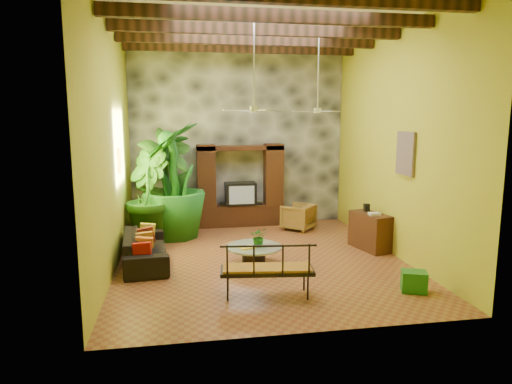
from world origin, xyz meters
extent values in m
plane|color=brown|center=(0.00, 0.00, 0.00)|extent=(7.00, 7.00, 0.00)
cube|color=silver|center=(0.00, 0.00, 5.00)|extent=(6.00, 7.00, 0.02)
cube|color=gold|center=(0.00, 3.50, 2.50)|extent=(6.00, 0.02, 5.00)
cube|color=gold|center=(-3.00, 0.00, 2.50)|extent=(0.02, 7.00, 5.00)
cube|color=gold|center=(3.00, 0.00, 2.50)|extent=(0.02, 7.00, 5.00)
cube|color=#303236|center=(0.00, 3.44, 2.50)|extent=(5.98, 0.10, 4.98)
cube|color=#3C2013|center=(0.00, -1.30, 4.78)|extent=(5.95, 0.16, 0.22)
cube|color=#3C2013|center=(0.00, 0.00, 4.78)|extent=(5.95, 0.16, 0.22)
cube|color=#3C2013|center=(0.00, 1.30, 4.78)|extent=(5.95, 0.16, 0.22)
cube|color=#3C2013|center=(0.00, 2.60, 4.78)|extent=(5.95, 0.16, 0.22)
cube|color=#341C0E|center=(0.00, 3.14, 0.30)|extent=(2.40, 0.50, 0.60)
cube|color=#341C0E|center=(-0.95, 3.14, 1.30)|extent=(0.50, 0.48, 2.00)
cube|color=#341C0E|center=(0.95, 3.14, 1.30)|extent=(0.50, 0.48, 2.00)
cube|color=#341C0E|center=(0.00, 3.14, 2.20)|extent=(2.40, 0.48, 0.12)
cube|color=black|center=(0.00, 3.12, 0.92)|extent=(0.85, 0.52, 0.62)
cube|color=#8C99A8|center=(0.00, 2.85, 0.92)|extent=(0.70, 0.02, 0.50)
cylinder|color=silver|center=(-0.20, -0.40, 4.10)|extent=(0.04, 0.04, 1.80)
cylinder|color=silver|center=(-0.20, -0.40, 3.20)|extent=(0.18, 0.18, 0.12)
cube|color=silver|center=(0.15, -0.31, 3.18)|extent=(0.58, 0.26, 0.01)
cube|color=silver|center=(-0.29, -0.05, 3.18)|extent=(0.26, 0.58, 0.01)
cube|color=silver|center=(-0.55, -0.49, 3.18)|extent=(0.58, 0.26, 0.01)
cube|color=silver|center=(-0.11, -0.75, 3.18)|extent=(0.26, 0.58, 0.01)
cylinder|color=silver|center=(1.60, 1.20, 4.10)|extent=(0.04, 0.04, 1.80)
cylinder|color=silver|center=(1.60, 1.20, 3.20)|extent=(0.18, 0.18, 0.12)
cube|color=silver|center=(1.95, 1.29, 3.18)|extent=(0.58, 0.26, 0.01)
cube|color=silver|center=(1.51, 1.55, 3.18)|extent=(0.26, 0.58, 0.01)
cube|color=silver|center=(1.25, 1.11, 3.18)|extent=(0.58, 0.26, 0.01)
cube|color=silver|center=(1.69, 0.85, 3.18)|extent=(0.26, 0.58, 0.01)
cube|color=gold|center=(-2.96, 1.00, 2.10)|extent=(0.06, 0.32, 0.55)
cube|color=#275291|center=(2.96, -0.60, 2.30)|extent=(0.06, 0.70, 0.90)
imported|color=black|center=(-2.44, 0.10, 0.32)|extent=(1.05, 2.28, 0.65)
imported|color=olive|center=(1.49, 2.38, 0.35)|extent=(1.09, 1.08, 0.71)
imported|color=#275C18|center=(-1.97, 2.42, 1.39)|extent=(1.76, 1.58, 2.78)
imported|color=#236119|center=(-2.50, 1.82, 1.17)|extent=(1.37, 1.53, 2.34)
imported|color=#1B641A|center=(-1.83, 2.14, 1.46)|extent=(2.00, 2.00, 2.92)
cylinder|color=black|center=(-0.20, -0.37, 0.18)|extent=(0.49, 0.49, 0.36)
cylinder|color=#B4C0BA|center=(-0.20, -0.37, 0.38)|extent=(1.16, 1.16, 0.04)
imported|color=#1C6219|center=(-0.09, -0.38, 0.60)|extent=(0.41, 0.38, 0.40)
cube|color=yellow|center=(-0.35, -0.50, 0.42)|extent=(0.35, 0.29, 0.03)
cube|color=black|center=(-0.25, -2.05, 0.45)|extent=(1.64, 0.72, 0.06)
cube|color=#9E651E|center=(-0.25, -2.05, 0.49)|extent=(1.56, 0.66, 0.06)
cube|color=black|center=(-0.25, -2.33, 0.72)|extent=(1.58, 0.23, 0.54)
cube|color=#341E10|center=(2.65, 0.29, 0.42)|extent=(0.72, 1.15, 0.85)
cube|color=#1F742B|center=(2.34, -2.31, 0.19)|extent=(0.51, 0.45, 0.37)
camera|label=1|loc=(-1.71, -9.40, 3.07)|focal=32.00mm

